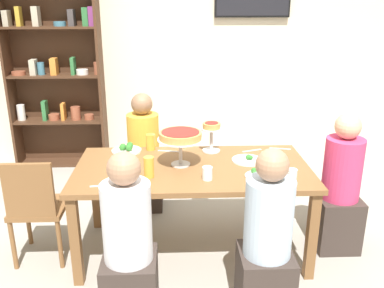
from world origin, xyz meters
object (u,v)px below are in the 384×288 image
at_px(personal_pizza_stand, 211,131).
at_px(water_glass_clear_near, 207,173).
at_px(diner_far_left, 144,160).
at_px(bookshelf, 56,73).
at_px(dining_table, 193,176).
at_px(chair_head_west, 36,205).
at_px(cutlery_fork_far, 252,151).
at_px(beer_glass_amber_tall, 150,142).
at_px(diner_near_right, 267,247).
at_px(diner_near_left, 129,252).
at_px(beer_glass_amber_short, 149,167).
at_px(cutlery_spare_fork, 280,149).
at_px(water_glass_clear_far, 292,176).
at_px(cutlery_knife_near, 103,186).
at_px(cutlery_knife_far, 168,151).
at_px(salad_plate_far_diner, 126,149).
at_px(deep_dish_pizza_stand, 180,137).
at_px(salad_plate_spare, 248,160).
at_px(cutlery_fork_near, 134,184).
at_px(salad_plate_near_diner, 258,175).
at_px(diner_head_east, 339,193).

height_order(personal_pizza_stand, water_glass_clear_near, personal_pizza_stand).
xyz_separation_m(diner_far_left, personal_pizza_stand, (0.61, -0.45, 0.43)).
bearing_deg(bookshelf, dining_table, -52.82).
bearing_deg(chair_head_west, cutlery_fork_far, 14.22).
height_order(dining_table, beer_glass_amber_tall, beer_glass_amber_tall).
xyz_separation_m(diner_near_right, diner_far_left, (-0.87, 1.54, 0.00)).
xyz_separation_m(dining_table, bookshelf, (-1.53, 2.02, 0.47)).
xyz_separation_m(diner_near_right, cutlery_fork_far, (0.09, 1.08, 0.25)).
relative_size(bookshelf, diner_near_left, 1.92).
distance_m(dining_table, beer_glass_amber_short, 0.41).
relative_size(chair_head_west, water_glass_clear_near, 9.09).
xyz_separation_m(diner_far_left, cutlery_spare_fork, (1.21, -0.42, 0.25)).
bearing_deg(water_glass_clear_far, diner_near_left, -158.50).
bearing_deg(bookshelf, cutlery_knife_near, -69.16).
distance_m(diner_near_right, diner_far_left, 1.77).
bearing_deg(diner_near_left, cutlery_knife_far, -11.96).
distance_m(diner_far_left, cutlery_spare_fork, 1.30).
xyz_separation_m(diner_far_left, salad_plate_far_diner, (-0.11, -0.42, 0.27)).
height_order(diner_far_left, diner_near_left, same).
bearing_deg(deep_dish_pizza_stand, salad_plate_spare, 6.56).
distance_m(personal_pizza_stand, cutlery_fork_near, 0.89).
distance_m(diner_far_left, beer_glass_amber_tall, 0.51).
bearing_deg(cutlery_spare_fork, dining_table, 39.22).
bearing_deg(diner_near_left, salad_plate_near_diner, -58.74).
bearing_deg(diner_head_east, diner_near_left, 25.53).
bearing_deg(beer_glass_amber_tall, cutlery_knife_near, -112.01).
bearing_deg(cutlery_spare_fork, salad_plate_far_diner, 14.02).
bearing_deg(beer_glass_amber_short, salad_plate_spare, 20.18).
bearing_deg(diner_head_east, deep_dish_pizza_stand, -1.44).
bearing_deg(diner_near_left, diner_far_left, 0.27).
relative_size(diner_near_left, cutlery_fork_near, 6.39).
relative_size(beer_glass_amber_tall, water_glass_clear_near, 1.45).
xyz_separation_m(salad_plate_far_diner, cutlery_spare_fork, (1.32, 0.01, -0.02)).
xyz_separation_m(beer_glass_amber_tall, beer_glass_amber_short, (0.02, -0.58, 0.01)).
height_order(salad_plate_near_diner, water_glass_clear_near, water_glass_clear_near).
height_order(salad_plate_near_diner, water_glass_clear_far, water_glass_clear_far).
xyz_separation_m(diner_near_left, cutlery_knife_far, (0.24, 1.12, 0.25)).
distance_m(bookshelf, cutlery_fork_far, 2.69).
distance_m(bookshelf, cutlery_spare_fork, 2.86).
relative_size(cutlery_knife_far, cutlery_spare_fork, 1.00).
relative_size(dining_table, cutlery_fork_near, 10.06).
distance_m(diner_far_left, cutlery_fork_near, 1.12).
relative_size(diner_head_east, cutlery_fork_near, 6.39).
distance_m(chair_head_west, salad_plate_near_diner, 1.69).
distance_m(diner_far_left, beer_glass_amber_short, 1.03).
xyz_separation_m(deep_dish_pizza_stand, water_glass_clear_near, (0.19, -0.28, -0.18)).
distance_m(dining_table, salad_plate_near_diner, 0.53).
xyz_separation_m(bookshelf, diner_near_left, (1.10, -2.79, -0.64)).
bearing_deg(personal_pizza_stand, salad_plate_spare, -41.19).
bearing_deg(cutlery_fork_near, cutlery_fork_far, 30.49).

